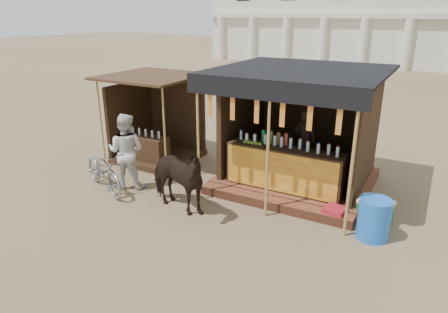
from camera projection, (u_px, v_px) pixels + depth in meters
ground at (182, 238)px, 7.39m from camera, size 120.00×120.00×0.00m
main_stall at (298, 144)px, 9.34m from camera, size 3.60×3.61×2.78m
secondary_stall at (154, 129)px, 11.20m from camera, size 2.40×2.40×2.38m
cow at (175, 179)px, 8.19m from camera, size 1.81×1.08×1.43m
motorbike at (104, 170)px, 9.24m from camera, size 1.97×1.33×0.98m
bystander at (126, 151)px, 9.27m from camera, size 1.04×0.92×1.79m
blue_barrel at (374, 219)px, 7.28m from camera, size 0.59×0.59×0.78m
red_crate at (335, 215)px, 7.93m from camera, size 0.45×0.45×0.30m
cooler at (375, 211)px, 7.89m from camera, size 0.71×0.54×0.46m
background_building at (375, 11)px, 31.56m from camera, size 26.00×7.45×8.18m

